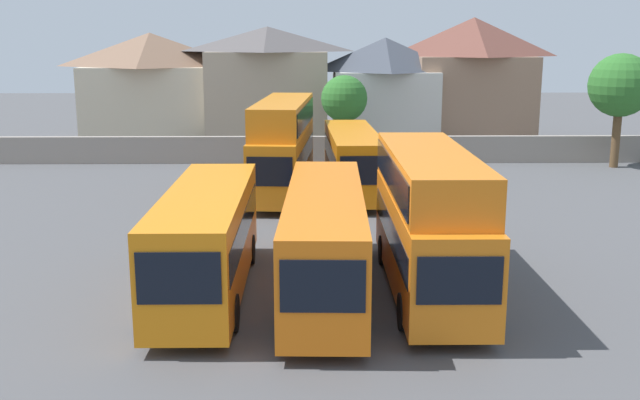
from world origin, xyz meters
name	(u,v)px	position (x,y,z in m)	size (l,w,h in m)	color
ground	(316,185)	(0.00, 18.00, 0.00)	(140.00, 140.00, 0.00)	#4C4C4F
depot_boundary_wall	(315,150)	(0.00, 25.59, 0.90)	(56.00, 0.50, 1.80)	gray
bus_1	(207,236)	(-3.77, -0.20, 1.98)	(2.61, 10.55, 3.47)	orange
bus_2	(325,236)	(0.11, -0.14, 1.96)	(2.83, 11.93, 3.43)	orange
bus_3	(429,214)	(3.53, -0.16, 2.67)	(2.69, 10.27, 4.72)	orange
bus_4	(283,142)	(-1.78, 15.60, 2.84)	(3.28, 11.31, 5.05)	orange
bus_5	(353,158)	(1.96, 15.67, 1.94)	(2.79, 10.98, 3.40)	orange
house_terrace_left	(152,87)	(-12.88, 35.84, 4.40)	(10.56, 7.37, 8.63)	beige
house_terrace_centre	(268,85)	(-3.58, 34.87, 4.62)	(9.60, 7.49, 9.09)	tan
house_terrace_right	(385,90)	(5.58, 34.72, 4.22)	(8.35, 6.62, 8.26)	silver
house_terrace_far_right	(472,79)	(12.65, 35.77, 5.01)	(9.55, 7.19, 9.81)	#9E7A60
tree_left_of_lot	(344,99)	(2.08, 28.09, 4.06)	(3.24, 3.24, 5.73)	brown
tree_behind_wall	(620,86)	(19.50, 23.59, 5.25)	(4.03, 4.03, 7.32)	brown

